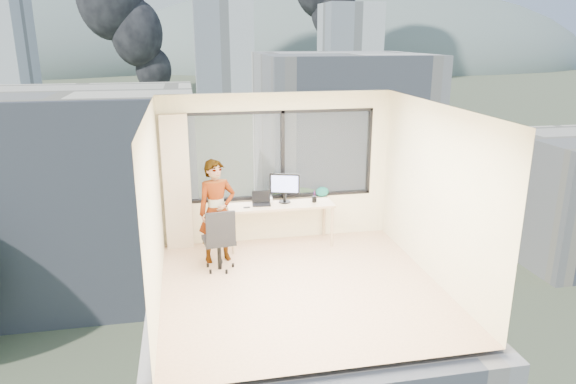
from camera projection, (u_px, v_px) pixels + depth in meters
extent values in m
cube|color=beige|center=(301.00, 287.00, 7.61)|extent=(4.00, 4.00, 0.01)
cube|color=white|center=(303.00, 108.00, 6.86)|extent=(4.00, 4.00, 0.01)
cube|color=#F9EDC1|center=(344.00, 261.00, 5.35)|extent=(4.00, 0.01, 2.60)
cube|color=#F9EDC1|center=(154.00, 211.00, 6.86)|extent=(0.01, 4.00, 2.60)
cube|color=#F9EDC1|center=(436.00, 194.00, 7.60)|extent=(0.01, 4.00, 2.60)
cube|color=beige|center=(177.00, 183.00, 8.73)|extent=(0.45, 0.14, 2.30)
cube|color=tan|center=(281.00, 224.00, 9.06)|extent=(1.80, 0.60, 0.75)
imported|color=#2D2D33|center=(217.00, 211.00, 8.30)|extent=(0.68, 0.52, 1.67)
cube|color=white|center=(264.00, 199.00, 9.09)|extent=(0.31, 0.27, 0.07)
cube|color=black|center=(247.00, 207.00, 8.73)|extent=(0.11, 0.05, 0.01)
cylinder|color=black|center=(314.00, 199.00, 9.01)|extent=(0.09, 0.09, 0.10)
ellipsoid|color=#0C4849|center=(322.00, 192.00, 9.30)|extent=(0.25, 0.16, 0.18)
cube|color=#515B3D|center=(192.00, 112.00, 124.39)|extent=(400.00, 400.00, 0.04)
cube|color=#EDDFC6|center=(80.00, 193.00, 36.15)|extent=(16.00, 12.00, 14.00)
cube|color=silver|center=(339.00, 145.00, 47.26)|extent=(14.00, 13.00, 16.00)
cube|color=silver|center=(223.00, 46.00, 121.54)|extent=(13.00, 13.00, 30.00)
cube|color=silver|center=(349.00, 52.00, 147.75)|extent=(15.00, 15.00, 26.00)
ellipsoid|color=slate|center=(346.00, 64.00, 330.78)|extent=(300.00, 220.00, 96.00)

